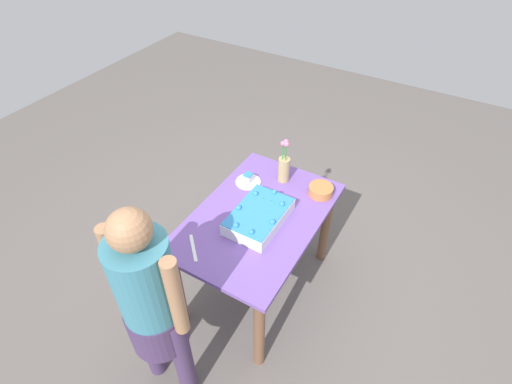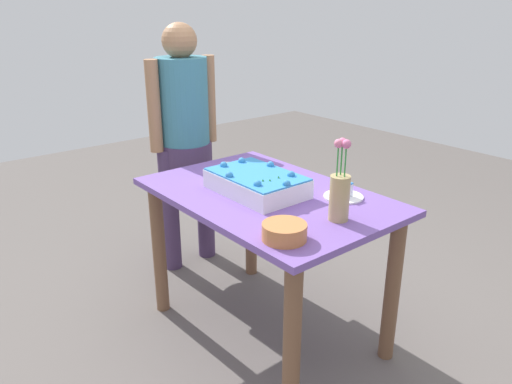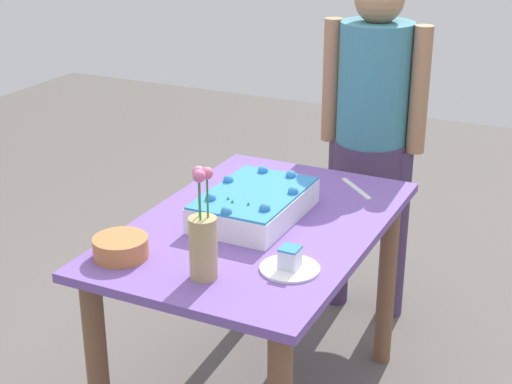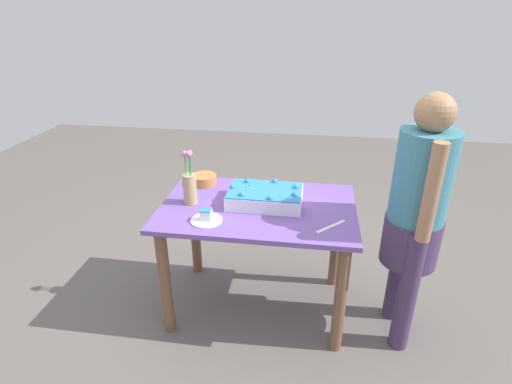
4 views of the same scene
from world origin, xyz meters
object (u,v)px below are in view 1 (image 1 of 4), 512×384
person_standing (152,303)px  flower_vase (284,167)px  serving_plate_with_slice (248,180)px  cake_knife (193,248)px  sheet_cake (259,216)px  fruit_bowl (321,190)px

person_standing → flower_vase: bearing=-3.4°
serving_plate_with_slice → cake_knife: serving_plate_with_slice is taller
sheet_cake → flower_vase: (0.45, 0.06, 0.07)m
sheet_cake → cake_knife: sheet_cake is taller
flower_vase → person_standing: person_standing is taller
serving_plate_with_slice → sheet_cake: bearing=-138.8°
flower_vase → fruit_bowl: flower_vase is taller
sheet_cake → fruit_bowl: 0.51m
sheet_cake → flower_vase: bearing=7.3°
cake_knife → person_standing: bearing=-33.9°
serving_plate_with_slice → cake_knife: (-0.70, -0.03, -0.02)m
cake_knife → fruit_bowl: fruit_bowl is taller
serving_plate_with_slice → fruit_bowl: bearing=-73.5°
cake_knife → person_standing: size_ratio=0.15×
serving_plate_with_slice → person_standing: 1.16m
flower_vase → serving_plate_with_slice: bearing=126.5°
cake_knife → person_standing: person_standing is taller
serving_plate_with_slice → flower_vase: size_ratio=0.53×
sheet_cake → serving_plate_with_slice: (0.30, 0.26, -0.03)m
flower_vase → fruit_bowl: bearing=-90.8°
sheet_cake → serving_plate_with_slice: 0.40m
sheet_cake → cake_knife: (-0.39, 0.23, -0.05)m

